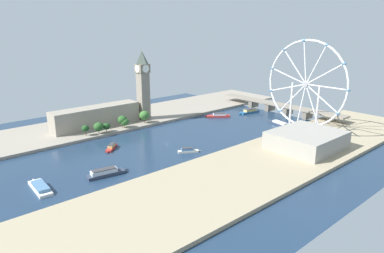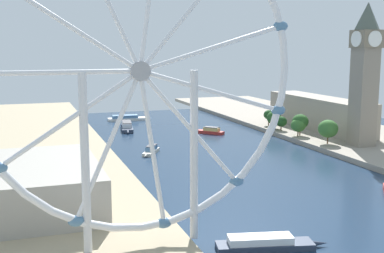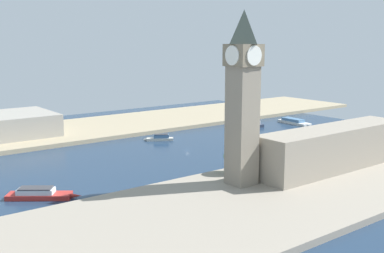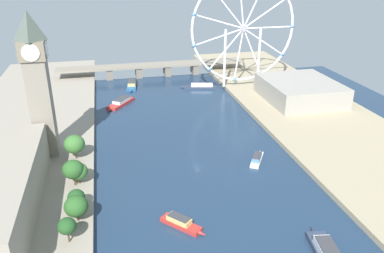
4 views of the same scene
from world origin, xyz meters
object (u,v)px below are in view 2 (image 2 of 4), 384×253
object	(u,v)px
tour_boat_4	(265,243)
tour_boat_6	(127,127)
riverside_hall	(20,186)
ferris_wheel	(140,73)
tour_boat_1	(151,150)
tour_boat_2	(210,131)
clock_tower	(365,72)
parliament_block	(319,113)
tour_boat_0	(127,118)

from	to	relation	value
tour_boat_4	tour_boat_6	size ratio (longest dim) A/B	0.98
riverside_hall	tour_boat_6	world-z (taller)	riverside_hall
ferris_wheel	tour_boat_1	size ratio (longest dim) A/B	4.67
ferris_wheel	tour_boat_2	distance (m)	212.39
clock_tower	tour_boat_1	xyz separation A→B (m)	(119.91, -31.96, -44.30)
tour_boat_1	tour_boat_4	bearing A→B (deg)	30.60
riverside_hall	tour_boat_4	bearing A→B (deg)	141.09
parliament_block	tour_boat_0	world-z (taller)	parliament_block
ferris_wheel	tour_boat_1	distance (m)	148.58
ferris_wheel	riverside_hall	size ratio (longest dim) A/B	1.54
riverside_hall	tour_boat_1	world-z (taller)	riverside_hall
clock_tower	ferris_wheel	size ratio (longest dim) A/B	0.84
tour_boat_6	parliament_block	bearing A→B (deg)	75.06
parliament_block	ferris_wheel	bearing A→B (deg)	44.19
clock_tower	tour_boat_1	bearing A→B (deg)	-14.92
tour_boat_0	tour_boat_6	size ratio (longest dim) A/B	1.04
tour_boat_0	tour_boat_1	size ratio (longest dim) A/B	1.76
clock_tower	tour_boat_0	bearing A→B (deg)	-56.82
tour_boat_2	tour_boat_4	size ratio (longest dim) A/B	0.56
tour_boat_2	riverside_hall	bearing A→B (deg)	94.48
clock_tower	tour_boat_4	world-z (taller)	clock_tower
clock_tower	tour_boat_6	size ratio (longest dim) A/B	2.33
parliament_block	ferris_wheel	world-z (taller)	ferris_wheel
riverside_hall	tour_boat_2	size ratio (longest dim) A/B	3.24
parliament_block	tour_boat_2	bearing A→B (deg)	-16.98
ferris_wheel	tour_boat_2	xyz separation A→B (m)	(-92.59, -184.07, -51.56)
clock_tower	tour_boat_2	world-z (taller)	clock_tower
riverside_hall	tour_boat_6	xyz separation A→B (m)	(-73.92, -170.50, -8.36)
riverside_hall	tour_boat_4	world-z (taller)	riverside_hall
clock_tower	riverside_hall	distance (m)	201.49
tour_boat_4	tour_boat_2	bearing A→B (deg)	86.22
clock_tower	riverside_hall	size ratio (longest dim) A/B	1.30
tour_boat_2	tour_boat_4	world-z (taller)	tour_boat_2
clock_tower	ferris_wheel	xyz separation A→B (m)	(156.78, 102.38, 7.35)
parliament_block	riverside_hall	size ratio (longest dim) A/B	1.61
tour_boat_2	ferris_wheel	bearing A→B (deg)	110.64
tour_boat_1	tour_boat_4	distance (m)	142.98
riverside_hall	tour_boat_6	size ratio (longest dim) A/B	1.79
parliament_block	tour_boat_4	bearing A→B (deg)	52.57
riverside_hall	tour_boat_6	bearing A→B (deg)	-113.44
tour_boat_1	ferris_wheel	bearing A→B (deg)	15.64
clock_tower	tour_boat_0	world-z (taller)	clock_tower
tour_boat_0	riverside_hall	bearing A→B (deg)	-107.49
ferris_wheel	tour_boat_0	xyz separation A→B (m)	(-49.79, -265.98, -51.62)
tour_boat_2	tour_boat_4	distance (m)	200.86
tour_boat_4	tour_boat_1	bearing A→B (deg)	102.23
clock_tower	parliament_block	distance (m)	67.86
tour_boat_0	tour_boat_4	bearing A→B (deg)	-89.40
parliament_block	tour_boat_2	distance (m)	77.96
tour_boat_6	tour_boat_1	bearing A→B (deg)	7.09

